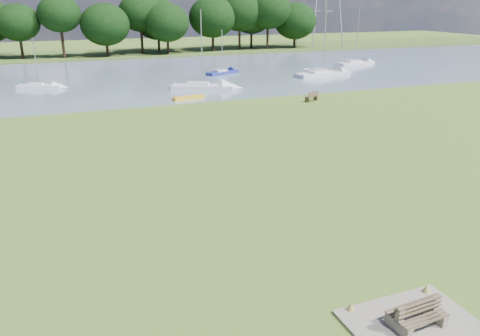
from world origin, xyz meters
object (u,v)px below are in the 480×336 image
object	(u,v)px
riverbank_bench	(312,97)
kayak	(188,98)
sailboat_1	(355,62)
sailboat_5	(222,71)
sailboat_2	(322,73)
bench_pair	(417,315)
sailboat_4	(39,85)
sailboat_3	(202,85)

from	to	relation	value
riverbank_bench	kayak	size ratio (longest dim) A/B	0.50
sailboat_1	sailboat_5	distance (m)	23.17
riverbank_bench	sailboat_1	size ratio (longest dim) A/B	0.19
kayak	sailboat_5	bearing A→B (deg)	48.41
sailboat_1	sailboat_5	size ratio (longest dim) A/B	1.52
sailboat_1	sailboat_2	distance (m)	13.52
bench_pair	sailboat_1	world-z (taller)	sailboat_1
bench_pair	riverbank_bench	world-z (taller)	bench_pair
kayak	sailboat_2	world-z (taller)	sailboat_2
sailboat_2	sailboat_4	world-z (taller)	sailboat_2
kayak	sailboat_3	world-z (taller)	sailboat_3
riverbank_bench	sailboat_4	size ratio (longest dim) A/B	0.29
riverbank_bench	sailboat_3	size ratio (longest dim) A/B	0.19
sailboat_4	sailboat_1	bearing A→B (deg)	24.51
riverbank_bench	sailboat_1	xyz separation A→B (m)	(20.53, 22.44, 0.01)
sailboat_5	sailboat_2	bearing A→B (deg)	-52.16
sailboat_4	sailboat_2	bearing A→B (deg)	13.35
bench_pair	sailboat_5	world-z (taller)	sailboat_5
kayak	sailboat_1	xyz separation A→B (m)	(32.22, 16.93, 0.31)
kayak	sailboat_5	world-z (taller)	sailboat_5
kayak	riverbank_bench	bearing A→B (deg)	-36.24
sailboat_2	bench_pair	bearing A→B (deg)	-125.50
bench_pair	sailboat_5	xyz separation A→B (m)	(12.00, 53.39, -0.05)
sailboat_2	sailboat_3	bearing A→B (deg)	-176.85
kayak	sailboat_2	size ratio (longest dim) A/B	0.36
kayak	sailboat_4	xyz separation A→B (m)	(-14.82, 12.53, 0.21)
riverbank_bench	sailboat_2	bearing A→B (deg)	32.40
bench_pair	sailboat_2	distance (m)	52.76
sailboat_2	sailboat_3	world-z (taller)	sailboat_2
bench_pair	riverbank_bench	size ratio (longest dim) A/B	1.07
sailboat_3	sailboat_2	bearing A→B (deg)	36.04
sailboat_2	sailboat_5	xyz separation A→B (m)	(-12.28, 6.55, -0.09)
riverbank_bench	sailboat_1	bearing A→B (deg)	23.98
riverbank_bench	sailboat_3	xyz separation A→B (m)	(-8.63, 10.71, -0.00)
sailboat_2	sailboat_3	xyz separation A→B (m)	(-18.32, -3.65, -0.02)
sailboat_3	bench_pair	bearing A→B (deg)	-73.07
sailboat_3	sailboat_5	distance (m)	11.85
bench_pair	riverbank_bench	bearing A→B (deg)	62.24
kayak	sailboat_4	distance (m)	19.40
bench_pair	sailboat_1	size ratio (longest dim) A/B	0.20
sailboat_1	sailboat_4	world-z (taller)	sailboat_1
riverbank_bench	sailboat_5	world-z (taller)	sailboat_5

